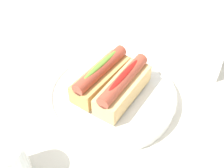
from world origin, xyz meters
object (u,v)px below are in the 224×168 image
(napkin_box, at_px, (218,41))
(hotdog_front, at_px, (101,76))
(hotdog_back, at_px, (123,87))
(water_glass, at_px, (8,165))
(serving_bowl, at_px, (112,95))

(napkin_box, bearing_deg, hotdog_front, -47.25)
(hotdog_back, distance_m, water_glass, 0.25)
(napkin_box, bearing_deg, water_glass, -32.17)
(hotdog_front, height_order, napkin_box, napkin_box)
(serving_bowl, relative_size, water_glass, 3.04)
(hotdog_front, relative_size, napkin_box, 1.01)
(hotdog_back, relative_size, water_glass, 1.68)
(serving_bowl, distance_m, hotdog_back, 0.05)
(serving_bowl, bearing_deg, hotdog_back, 89.74)
(hotdog_front, distance_m, hotdog_back, 0.06)
(hotdog_front, bearing_deg, serving_bowl, 89.74)
(serving_bowl, height_order, hotdog_back, hotdog_back)
(hotdog_back, bearing_deg, water_glass, -15.23)
(hotdog_back, relative_size, napkin_box, 1.01)
(serving_bowl, xyz_separation_m, hotdog_back, (0.00, 0.03, 0.04))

